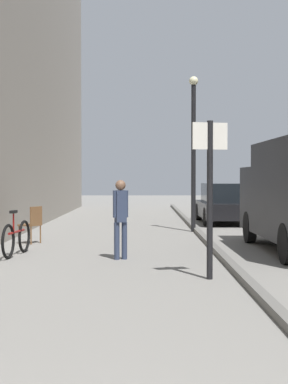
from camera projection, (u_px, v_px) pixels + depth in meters
The scene contains 8 objects.
ground_plane at pixel (144, 250), 13.37m from camera, with size 80.00×80.00×0.00m, color gray.
kerb_strip at pixel (213, 248), 13.37m from camera, with size 0.16×40.00×0.12m, color #615F5B.
pedestrian_main_foreground at pixel (120, 214), 11.85m from camera, with size 0.31×0.24×1.62m.
parked_car at pixel (224, 203), 21.31m from camera, with size 1.85×4.21×1.45m.
street_sign_post at pixel (209, 185), 9.54m from camera, with size 0.59×0.17×2.60m.
lamp_post at pixel (193, 143), 17.85m from camera, with size 0.28×0.28×4.76m.
bicycle_leaning at pixel (16, 238), 12.43m from camera, with size 0.25×1.77×0.98m.
cafe_chair_near_window at pixel (32, 222), 14.68m from camera, with size 0.59×0.59×0.94m.
Camera 1 is at (-0.02, -1.33, 1.68)m, focal length 54.55 mm.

